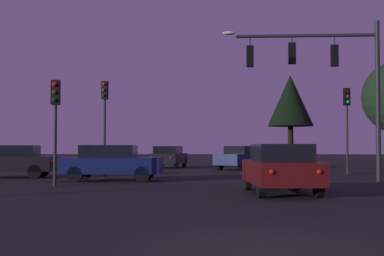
{
  "coord_description": "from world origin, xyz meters",
  "views": [
    {
      "loc": [
        -0.61,
        -7.52,
        1.41
      ],
      "look_at": [
        -1.79,
        17.55,
        2.34
      ],
      "focal_mm": 49.94,
      "sensor_mm": 36.0,
      "label": 1
    }
  ],
  "objects_px": {
    "traffic_light_median": "(105,109)",
    "car_crossing_left": "(11,161)",
    "traffic_signal_mast_arm": "(327,69)",
    "tree_behind_sign": "(290,101)",
    "car_parked_lot": "(169,156)",
    "car_nearside_lane": "(280,168)",
    "traffic_light_corner_right": "(347,113)",
    "car_crossing_right": "(111,162)",
    "car_far_lane": "(242,157)",
    "traffic_light_corner_left": "(55,111)"
  },
  "relations": [
    {
      "from": "traffic_light_median",
      "to": "car_crossing_left",
      "type": "bearing_deg",
      "value": -163.86
    },
    {
      "from": "traffic_signal_mast_arm",
      "to": "car_crossing_left",
      "type": "distance_m",
      "value": 14.94
    },
    {
      "from": "car_crossing_left",
      "to": "tree_behind_sign",
      "type": "xyz_separation_m",
      "value": [
        15.42,
        17.57,
        4.29
      ]
    },
    {
      "from": "traffic_light_median",
      "to": "car_parked_lot",
      "type": "height_order",
      "value": "traffic_light_median"
    },
    {
      "from": "car_nearside_lane",
      "to": "car_parked_lot",
      "type": "relative_size",
      "value": 1.03
    },
    {
      "from": "car_nearside_lane",
      "to": "car_crossing_left",
      "type": "relative_size",
      "value": 1.05
    },
    {
      "from": "traffic_light_corner_right",
      "to": "car_crossing_right",
      "type": "height_order",
      "value": "traffic_light_corner_right"
    },
    {
      "from": "car_far_lane",
      "to": "traffic_light_median",
      "type": "bearing_deg",
      "value": -128.73
    },
    {
      "from": "car_parked_lot",
      "to": "tree_behind_sign",
      "type": "distance_m",
      "value": 11.23
    },
    {
      "from": "traffic_light_corner_left",
      "to": "car_parked_lot",
      "type": "distance_m",
      "value": 18.49
    },
    {
      "from": "tree_behind_sign",
      "to": "car_crossing_left",
      "type": "bearing_deg",
      "value": -131.27
    },
    {
      "from": "traffic_light_median",
      "to": "car_crossing_left",
      "type": "height_order",
      "value": "traffic_light_median"
    },
    {
      "from": "traffic_light_corner_left",
      "to": "traffic_light_corner_right",
      "type": "bearing_deg",
      "value": 35.85
    },
    {
      "from": "traffic_light_corner_left",
      "to": "car_nearside_lane",
      "type": "xyz_separation_m",
      "value": [
        7.82,
        -2.53,
        -1.97
      ]
    },
    {
      "from": "car_parked_lot",
      "to": "traffic_light_corner_left",
      "type": "bearing_deg",
      "value": -97.71
    },
    {
      "from": "traffic_light_corner_left",
      "to": "traffic_light_median",
      "type": "distance_m",
      "value": 6.75
    },
    {
      "from": "traffic_light_corner_right",
      "to": "car_nearside_lane",
      "type": "relative_size",
      "value": 1.02
    },
    {
      "from": "car_nearside_lane",
      "to": "tree_behind_sign",
      "type": "height_order",
      "value": "tree_behind_sign"
    },
    {
      "from": "traffic_light_corner_right",
      "to": "traffic_light_median",
      "type": "xyz_separation_m",
      "value": [
        -12.31,
        -2.45,
        0.1
      ]
    },
    {
      "from": "traffic_light_corner_left",
      "to": "car_parked_lot",
      "type": "height_order",
      "value": "traffic_light_corner_left"
    },
    {
      "from": "car_far_lane",
      "to": "tree_behind_sign",
      "type": "xyz_separation_m",
      "value": [
        4.15,
        7.49,
        4.29
      ]
    },
    {
      "from": "traffic_light_median",
      "to": "car_crossing_right",
      "type": "relative_size",
      "value": 1.09
    },
    {
      "from": "car_nearside_lane",
      "to": "car_far_lane",
      "type": "xyz_separation_m",
      "value": [
        -0.33,
        18.13,
        0.0
      ]
    },
    {
      "from": "car_crossing_right",
      "to": "tree_behind_sign",
      "type": "distance_m",
      "value": 22.62
    },
    {
      "from": "car_nearside_lane",
      "to": "traffic_signal_mast_arm",
      "type": "bearing_deg",
      "value": 65.99
    },
    {
      "from": "traffic_light_corner_right",
      "to": "traffic_light_median",
      "type": "height_order",
      "value": "traffic_light_median"
    },
    {
      "from": "car_nearside_lane",
      "to": "car_crossing_right",
      "type": "relative_size",
      "value": 1.04
    },
    {
      "from": "car_nearside_lane",
      "to": "traffic_light_corner_right",
      "type": "bearing_deg",
      "value": 67.43
    },
    {
      "from": "car_crossing_right",
      "to": "tree_behind_sign",
      "type": "bearing_deg",
      "value": 62.5
    },
    {
      "from": "traffic_light_corner_right",
      "to": "traffic_light_median",
      "type": "relative_size",
      "value": 0.97
    },
    {
      "from": "traffic_light_corner_left",
      "to": "traffic_light_corner_right",
      "type": "xyz_separation_m",
      "value": [
        12.69,
        9.17,
        0.44
      ]
    },
    {
      "from": "car_nearside_lane",
      "to": "car_crossing_left",
      "type": "bearing_deg",
      "value": 145.26
    },
    {
      "from": "traffic_light_median",
      "to": "car_far_lane",
      "type": "xyz_separation_m",
      "value": [
        7.12,
        8.88,
        -2.5
      ]
    },
    {
      "from": "traffic_signal_mast_arm",
      "to": "tree_behind_sign",
      "type": "xyz_separation_m",
      "value": [
        1.15,
        19.64,
        0.38
      ]
    },
    {
      "from": "car_far_lane",
      "to": "tree_behind_sign",
      "type": "bearing_deg",
      "value": 61.04
    },
    {
      "from": "car_crossing_right",
      "to": "traffic_signal_mast_arm",
      "type": "bearing_deg",
      "value": 0.39
    },
    {
      "from": "tree_behind_sign",
      "to": "traffic_light_corner_left",
      "type": "bearing_deg",
      "value": -116.76
    },
    {
      "from": "traffic_signal_mast_arm",
      "to": "car_far_lane",
      "type": "bearing_deg",
      "value": 103.84
    },
    {
      "from": "traffic_light_median",
      "to": "tree_behind_sign",
      "type": "bearing_deg",
      "value": 55.46
    },
    {
      "from": "traffic_light_corner_left",
      "to": "car_parked_lot",
      "type": "bearing_deg",
      "value": 82.29
    },
    {
      "from": "car_crossing_left",
      "to": "car_crossing_right",
      "type": "relative_size",
      "value": 0.99
    },
    {
      "from": "car_crossing_left",
      "to": "car_crossing_right",
      "type": "bearing_deg",
      "value": -22.38
    },
    {
      "from": "car_crossing_right",
      "to": "car_parked_lot",
      "type": "bearing_deg",
      "value": 85.83
    },
    {
      "from": "traffic_signal_mast_arm",
      "to": "car_parked_lot",
      "type": "relative_size",
      "value": 1.56
    },
    {
      "from": "traffic_light_corner_left",
      "to": "car_crossing_left",
      "type": "bearing_deg",
      "value": 124.43
    },
    {
      "from": "traffic_signal_mast_arm",
      "to": "tree_behind_sign",
      "type": "distance_m",
      "value": 19.68
    },
    {
      "from": "traffic_light_corner_right",
      "to": "car_parked_lot",
      "type": "bearing_deg",
      "value": 138.46
    },
    {
      "from": "traffic_light_corner_left",
      "to": "traffic_light_median",
      "type": "height_order",
      "value": "traffic_light_median"
    },
    {
      "from": "traffic_light_median",
      "to": "car_far_lane",
      "type": "bearing_deg",
      "value": 51.27
    },
    {
      "from": "car_nearside_lane",
      "to": "traffic_light_median",
      "type": "bearing_deg",
      "value": 128.85
    }
  ]
}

